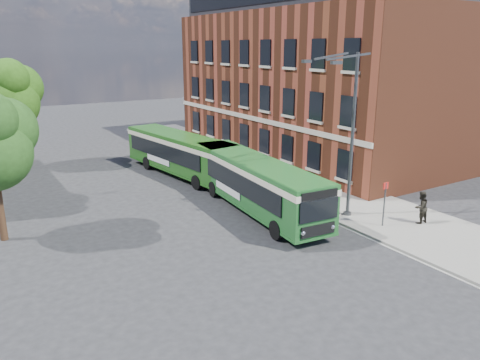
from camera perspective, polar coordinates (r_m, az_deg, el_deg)
ground at (r=25.48m, az=1.29°, el=-5.37°), size 120.00×120.00×0.00m
pavement at (r=35.50m, az=3.70°, el=0.96°), size 6.00×48.00×0.15m
kerb_line at (r=33.90m, az=-0.51°, el=0.14°), size 0.12×48.00×0.01m
brick_office at (r=41.81m, az=8.62°, el=12.69°), size 12.10×26.00×14.20m
street_lamp at (r=25.63m, az=12.99°, el=5.49°), size 2.96×2.38×9.00m
bus_stop_sign at (r=25.53m, az=17.20°, el=-2.48°), size 0.35×0.08×2.52m
bus_front at (r=27.07m, az=1.86°, el=0.02°), size 3.60×12.62×3.02m
bus_rear at (r=34.91m, az=-7.35°, el=3.57°), size 3.97×11.87×3.02m
pedestrian_a at (r=26.72m, az=11.38°, el=-2.21°), size 0.72×0.51×1.85m
pedestrian_b at (r=26.72m, az=21.18°, el=-3.12°), size 0.88×0.70×1.76m
tree_right at (r=40.32m, az=-26.17°, el=9.36°), size 5.00×4.75×8.44m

